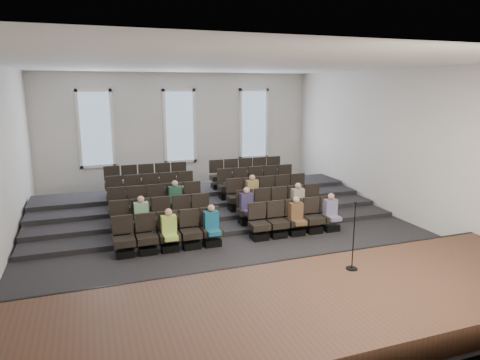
# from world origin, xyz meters

# --- Properties ---
(ground) EXTENTS (14.00, 14.00, 0.00)m
(ground) POSITION_xyz_m (0.00, 0.00, 0.00)
(ground) COLOR black
(ground) RESTS_ON ground
(ceiling) EXTENTS (12.00, 14.00, 0.02)m
(ceiling) POSITION_xyz_m (0.00, 0.00, 5.01)
(ceiling) COLOR white
(ceiling) RESTS_ON ground
(wall_back) EXTENTS (12.00, 0.04, 5.00)m
(wall_back) POSITION_xyz_m (0.00, 7.02, 2.50)
(wall_back) COLOR silver
(wall_back) RESTS_ON ground
(wall_front) EXTENTS (12.00, 0.04, 5.00)m
(wall_front) POSITION_xyz_m (0.00, -7.02, 2.50)
(wall_front) COLOR silver
(wall_front) RESTS_ON ground
(wall_right) EXTENTS (0.04, 14.00, 5.00)m
(wall_right) POSITION_xyz_m (6.02, 0.00, 2.50)
(wall_right) COLOR silver
(wall_right) RESTS_ON ground
(stage) EXTENTS (11.80, 3.60, 0.50)m
(stage) POSITION_xyz_m (0.00, -5.10, 0.25)
(stage) COLOR #422B1C
(stage) RESTS_ON ground
(stage_lip) EXTENTS (11.80, 0.06, 0.52)m
(stage_lip) POSITION_xyz_m (0.00, -3.33, 0.25)
(stage_lip) COLOR black
(stage_lip) RESTS_ON ground
(risers) EXTENTS (11.80, 4.80, 0.60)m
(risers) POSITION_xyz_m (0.00, 3.17, 0.20)
(risers) COLOR black
(risers) RESTS_ON ground
(seating_rows) EXTENTS (6.80, 4.70, 1.67)m
(seating_rows) POSITION_xyz_m (-0.00, 1.54, 0.68)
(seating_rows) COLOR black
(seating_rows) RESTS_ON ground
(windows) EXTENTS (8.44, 0.10, 3.24)m
(windows) POSITION_xyz_m (0.00, 6.95, 2.70)
(windows) COLOR white
(windows) RESTS_ON wall_back
(audience) EXTENTS (6.05, 2.64, 1.10)m
(audience) POSITION_xyz_m (0.35, 0.22, 0.80)
(audience) COLOR #B1D655
(audience) RESTS_ON seating_rows
(mic_stand) EXTENTS (0.26, 0.26, 1.54)m
(mic_stand) POSITION_xyz_m (1.41, -4.27, 0.96)
(mic_stand) COLOR black
(mic_stand) RESTS_ON stage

